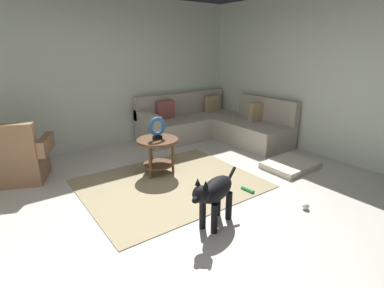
{
  "coord_description": "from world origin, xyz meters",
  "views": [
    {
      "loc": [
        -1.78,
        -2.48,
        1.8
      ],
      "look_at": [
        0.45,
        0.6,
        0.55
      ],
      "focal_mm": 27.55,
      "sensor_mm": 36.0,
      "label": 1
    }
  ],
  "objects_px": {
    "torus_sculpture": "(157,128)",
    "dog_toy_ball": "(306,206)",
    "sectional_couch": "(213,125)",
    "side_table": "(158,147)",
    "armchair": "(20,160)",
    "dog_toy_rope": "(248,190)",
    "dog": "(214,193)",
    "dog_bed_mat": "(290,165)"
  },
  "relations": [
    {
      "from": "sectional_couch",
      "to": "torus_sculpture",
      "type": "bearing_deg",
      "value": -153.13
    },
    {
      "from": "side_table",
      "to": "dog_toy_ball",
      "type": "height_order",
      "value": "side_table"
    },
    {
      "from": "torus_sculpture",
      "to": "dog_toy_ball",
      "type": "xyz_separation_m",
      "value": [
        0.87,
        -1.91,
        -0.67
      ]
    },
    {
      "from": "dog_bed_mat",
      "to": "dog_toy_ball",
      "type": "relative_size",
      "value": 9.99
    },
    {
      "from": "side_table",
      "to": "dog_toy_ball",
      "type": "bearing_deg",
      "value": -65.43
    },
    {
      "from": "sectional_couch",
      "to": "dog_toy_rope",
      "type": "relative_size",
      "value": 11.93
    },
    {
      "from": "side_table",
      "to": "dog_bed_mat",
      "type": "bearing_deg",
      "value": -29.93
    },
    {
      "from": "sectional_couch",
      "to": "armchair",
      "type": "height_order",
      "value": "same"
    },
    {
      "from": "side_table",
      "to": "dog",
      "type": "bearing_deg",
      "value": -97.49
    },
    {
      "from": "dog_bed_mat",
      "to": "dog_toy_ball",
      "type": "height_order",
      "value": "dog_bed_mat"
    },
    {
      "from": "dog_toy_ball",
      "to": "torus_sculpture",
      "type": "bearing_deg",
      "value": 114.57
    },
    {
      "from": "sectional_couch",
      "to": "dog_bed_mat",
      "type": "distance_m",
      "value": 1.95
    },
    {
      "from": "armchair",
      "to": "dog_bed_mat",
      "type": "bearing_deg",
      "value": -5.59
    },
    {
      "from": "side_table",
      "to": "dog_toy_rope",
      "type": "xyz_separation_m",
      "value": [
        0.65,
        -1.2,
        -0.39
      ]
    },
    {
      "from": "torus_sculpture",
      "to": "sectional_couch",
      "type": "bearing_deg",
      "value": 26.87
    },
    {
      "from": "dog_bed_mat",
      "to": "dog",
      "type": "distance_m",
      "value": 2.07
    },
    {
      "from": "dog_toy_ball",
      "to": "dog",
      "type": "bearing_deg",
      "value": 160.33
    },
    {
      "from": "sectional_couch",
      "to": "armchair",
      "type": "relative_size",
      "value": 2.32
    },
    {
      "from": "armchair",
      "to": "dog_toy_rope",
      "type": "distance_m",
      "value": 3.14
    },
    {
      "from": "armchair",
      "to": "dog_toy_ball",
      "type": "xyz_separation_m",
      "value": [
        2.56,
        -2.79,
        -0.28
      ]
    },
    {
      "from": "torus_sculpture",
      "to": "dog_bed_mat",
      "type": "height_order",
      "value": "torus_sculpture"
    },
    {
      "from": "armchair",
      "to": "side_table",
      "type": "height_order",
      "value": "armchair"
    },
    {
      "from": "armchair",
      "to": "dog",
      "type": "bearing_deg",
      "value": -35.09
    },
    {
      "from": "torus_sculpture",
      "to": "dog_toy_rope",
      "type": "xyz_separation_m",
      "value": [
        0.65,
        -1.2,
        -0.69
      ]
    },
    {
      "from": "armchair",
      "to": "torus_sculpture",
      "type": "distance_m",
      "value": 1.94
    },
    {
      "from": "armchair",
      "to": "dog_toy_ball",
      "type": "relative_size",
      "value": 12.14
    },
    {
      "from": "dog_toy_rope",
      "to": "dog",
      "type": "bearing_deg",
      "value": -159.03
    },
    {
      "from": "armchair",
      "to": "torus_sculpture",
      "type": "bearing_deg",
      "value": -4.36
    },
    {
      "from": "torus_sculpture",
      "to": "dog_toy_ball",
      "type": "relative_size",
      "value": 4.07
    },
    {
      "from": "dog",
      "to": "dog_toy_rope",
      "type": "xyz_separation_m",
      "value": [
        0.85,
        0.33,
        -0.35
      ]
    },
    {
      "from": "dog",
      "to": "armchair",
      "type": "bearing_deg",
      "value": 12.11
    },
    {
      "from": "side_table",
      "to": "armchair",
      "type": "bearing_deg",
      "value": 152.44
    },
    {
      "from": "torus_sculpture",
      "to": "dog",
      "type": "bearing_deg",
      "value": -97.49
    },
    {
      "from": "sectional_couch",
      "to": "dog_toy_ball",
      "type": "bearing_deg",
      "value": -108.1
    },
    {
      "from": "sectional_couch",
      "to": "side_table",
      "type": "xyz_separation_m",
      "value": [
        -1.79,
        -0.91,
        0.12
      ]
    },
    {
      "from": "torus_sculpture",
      "to": "armchair",
      "type": "bearing_deg",
      "value": 152.44
    },
    {
      "from": "side_table",
      "to": "sectional_couch",
      "type": "bearing_deg",
      "value": 26.87
    },
    {
      "from": "dog_bed_mat",
      "to": "dog",
      "type": "relative_size",
      "value": 0.98
    },
    {
      "from": "dog_toy_ball",
      "to": "dog_toy_rope",
      "type": "distance_m",
      "value": 0.74
    },
    {
      "from": "sectional_couch",
      "to": "side_table",
      "type": "height_order",
      "value": "sectional_couch"
    },
    {
      "from": "dog_bed_mat",
      "to": "dog_toy_ball",
      "type": "bearing_deg",
      "value": -135.81
    },
    {
      "from": "torus_sculpture",
      "to": "dog_toy_ball",
      "type": "bearing_deg",
      "value": -65.43
    }
  ]
}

